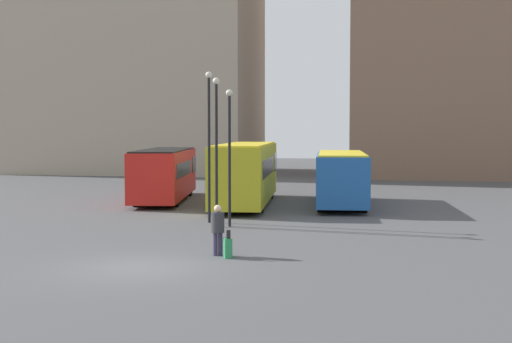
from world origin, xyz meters
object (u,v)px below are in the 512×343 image
object	(u,v)px
bus_0	(165,173)
lamp_post_2	(209,136)
lamp_post_1	(229,146)
traveler	(218,226)
bus_1	(246,171)
lamp_post_0	(216,140)
bus_2	(341,177)
suitcase	(228,248)

from	to	relation	value
bus_0	lamp_post_2	xyz separation A→B (m)	(4.73, -8.90, 2.20)
lamp_post_1	traveler	bearing A→B (deg)	-81.35
traveler	lamp_post_2	world-z (taller)	lamp_post_2
bus_1	traveler	bearing A→B (deg)	-177.44
lamp_post_0	lamp_post_1	xyz separation A→B (m)	(0.51, 0.21, -0.25)
bus_1	lamp_post_1	world-z (taller)	lamp_post_1
bus_2	bus_0	bearing A→B (deg)	80.12
suitcase	lamp_post_1	world-z (taller)	lamp_post_1
bus_2	traveler	world-z (taller)	bus_2
lamp_post_0	bus_1	bearing A→B (deg)	92.42
bus_1	lamp_post_1	bearing A→B (deg)	-178.69
bus_2	suitcase	xyz separation A→B (m)	(-2.77, -16.11, -1.23)
bus_0	traveler	size ratio (longest dim) A/B	6.31
suitcase	lamp_post_0	xyz separation A→B (m)	(-1.95, 6.97, 3.30)
bus_0	bus_1	bearing A→B (deg)	-113.30
lamp_post_1	lamp_post_2	size ratio (longest dim) A/B	0.87
lamp_post_2	lamp_post_0	bearing A→B (deg)	-64.21
bus_1	lamp_post_0	size ratio (longest dim) A/B	1.91
traveler	lamp_post_1	xyz separation A→B (m)	(-1.04, 6.85, 2.39)
traveler	suitcase	distance (m)	0.84
bus_2	lamp_post_0	xyz separation A→B (m)	(-4.72, -9.14, 2.07)
bus_0	suitcase	size ratio (longest dim) A/B	11.46
bus_0	bus_2	size ratio (longest dim) A/B	1.09
bus_0	lamp_post_0	world-z (taller)	lamp_post_0
traveler	suitcase	xyz separation A→B (m)	(0.40, -0.33, -0.66)
bus_2	lamp_post_0	distance (m)	10.50
bus_0	lamp_post_1	size ratio (longest dim) A/B	1.81
bus_0	traveler	bearing A→B (deg)	-166.20
bus_2	bus_1	bearing A→B (deg)	89.05
suitcase	bus_2	bearing A→B (deg)	-31.20
bus_0	lamp_post_2	size ratio (longest dim) A/B	1.58
suitcase	lamp_post_1	xyz separation A→B (m)	(-1.44, 7.18, 3.05)
bus_2	lamp_post_0	world-z (taller)	lamp_post_0
bus_2	lamp_post_2	bearing A→B (deg)	141.81
suitcase	bus_1	bearing A→B (deg)	-13.08
bus_1	traveler	size ratio (longest dim) A/B	7.22
bus_2	lamp_post_2	world-z (taller)	lamp_post_2
bus_2	traveler	distance (m)	16.11
bus_0	bus_1	size ratio (longest dim) A/B	0.87
bus_0	suitcase	xyz separation A→B (m)	(7.30, -17.16, -1.28)
bus_1	lamp_post_2	xyz separation A→B (m)	(-0.25, -7.59, 2.00)
suitcase	traveler	bearing A→B (deg)	28.94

